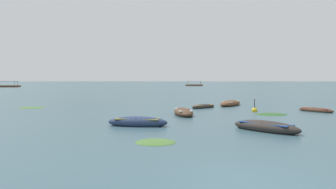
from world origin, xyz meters
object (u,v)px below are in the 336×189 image
object	(u,v)px
rowboat_1	(183,112)
rowboat_5	(230,103)
rowboat_0	(138,122)
ferry_0	(7,86)
rowboat_6	(266,127)
mooring_buoy	(255,110)
rowboat_3	(203,106)
ferry_1	(194,85)
rowboat_4	(316,110)

from	to	relation	value
rowboat_1	rowboat_5	world-z (taller)	rowboat_5
rowboat_0	ferry_0	bearing A→B (deg)	121.47
rowboat_6	mooring_buoy	size ratio (longest dim) A/B	3.00
rowboat_3	rowboat_5	xyz separation A→B (m)	(3.04, 3.07, 0.07)
rowboat_5	ferry_0	bearing A→B (deg)	128.66
rowboat_6	ferry_1	distance (m)	138.12
rowboat_0	ferry_1	size ratio (longest dim) A/B	0.42
rowboat_4	mooring_buoy	distance (m)	5.05
rowboat_0	rowboat_5	size ratio (longest dim) A/B	0.77
rowboat_4	rowboat_5	size ratio (longest dim) A/B	0.63
rowboat_5	rowboat_0	bearing A→B (deg)	-117.52
mooring_buoy	rowboat_5	bearing A→B (deg)	98.25
rowboat_6	ferry_0	world-z (taller)	ferry_0
rowboat_3	ferry_0	distance (m)	116.35
rowboat_1	ferry_0	distance (m)	120.17
rowboat_0	ferry_1	distance (m)	136.79
rowboat_3	ferry_0	bearing A→B (deg)	126.55
rowboat_0	rowboat_6	bearing A→B (deg)	-14.03
ferry_1	rowboat_5	bearing A→B (deg)	-91.37
rowboat_5	ferry_0	distance (m)	115.77
rowboat_1	ferry_0	size ratio (longest dim) A/B	0.42
rowboat_1	rowboat_0	bearing A→B (deg)	-115.24
rowboat_4	rowboat_6	bearing A→B (deg)	-124.19
rowboat_6	mooring_buoy	bearing A→B (deg)	79.32
rowboat_3	ferry_1	size ratio (longest dim) A/B	0.33
ferry_0	rowboat_5	bearing A→B (deg)	-51.34
rowboat_0	rowboat_1	distance (m)	6.43
rowboat_0	rowboat_4	world-z (taller)	rowboat_0
rowboat_4	ferry_0	bearing A→B (deg)	128.97
rowboat_1	ferry_1	bearing A→B (deg)	86.50
rowboat_0	rowboat_4	size ratio (longest dim) A/B	1.22
rowboat_1	rowboat_3	bearing A→B (deg)	71.62
mooring_buoy	ferry_1	bearing A→B (deg)	89.11
rowboat_0	mooring_buoy	bearing A→B (deg)	44.50
rowboat_3	ferry_1	distance (m)	124.57
rowboat_1	rowboat_3	xyz separation A→B (m)	(2.03, 6.12, -0.06)
rowboat_4	rowboat_1	bearing A→B (deg)	-165.90
rowboat_0	ferry_0	distance (m)	123.58
rowboat_5	rowboat_6	bearing A→B (deg)	-93.47
rowboat_4	rowboat_3	bearing A→B (deg)	159.65
rowboat_5	ferry_1	distance (m)	121.39
rowboat_3	mooring_buoy	xyz separation A→B (m)	(3.97, -3.34, -0.04)
rowboat_0	mooring_buoy	distance (m)	12.26
ferry_0	ferry_1	size ratio (longest dim) A/B	1.14
rowboat_0	rowboat_6	distance (m)	7.02
rowboat_0	rowboat_6	world-z (taller)	rowboat_0
rowboat_1	ferry_0	world-z (taller)	ferry_0
rowboat_1	mooring_buoy	distance (m)	6.62
rowboat_5	mooring_buoy	world-z (taller)	mooring_buoy
rowboat_3	rowboat_6	bearing A→B (deg)	-81.53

